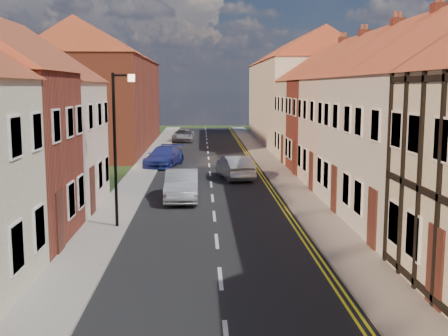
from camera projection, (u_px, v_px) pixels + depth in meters
name	position (u px, v px, depth m)	size (l,w,h in m)	color
road	(211.00, 185.00, 32.28)	(7.00, 90.00, 0.02)	black
pavement_left	(134.00, 184.00, 32.10)	(1.80, 90.00, 0.12)	#AEA49E
pavement_right	(287.00, 183.00, 32.44)	(1.80, 90.00, 0.12)	#AEA49E
cottage_r_cream_mid	(417.00, 111.00, 25.57)	(8.30, 5.20, 9.00)	beige
cottage_r_pink	(380.00, 107.00, 30.91)	(8.30, 6.00, 9.00)	beige
cottage_r_white_far	(353.00, 104.00, 36.25)	(8.30, 5.20, 9.00)	brown
cottage_r_cream_far	(334.00, 102.00, 41.59)	(8.30, 6.00, 9.00)	#B3A996
cottage_l_pink	(6.00, 114.00, 25.20)	(8.30, 6.30, 8.80)	beige
block_right_far	(299.00, 90.00, 56.61)	(8.30, 24.20, 10.50)	#B3A996
block_left_far	(105.00, 90.00, 50.93)	(8.30, 24.20, 10.50)	brown
lamppost	(117.00, 140.00, 21.73)	(0.88, 0.15, 6.00)	black
car_mid	(182.00, 185.00, 27.79)	(1.59, 4.57, 1.51)	#B1B5B9
car_far	(164.00, 157.00, 39.58)	(1.97, 4.85, 1.41)	navy
car_distant	(183.00, 135.00, 57.72)	(2.10, 4.55, 1.26)	#A9AAB0
car_mid_b	(235.00, 167.00, 34.21)	(1.55, 4.45, 1.47)	#9CA0A3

